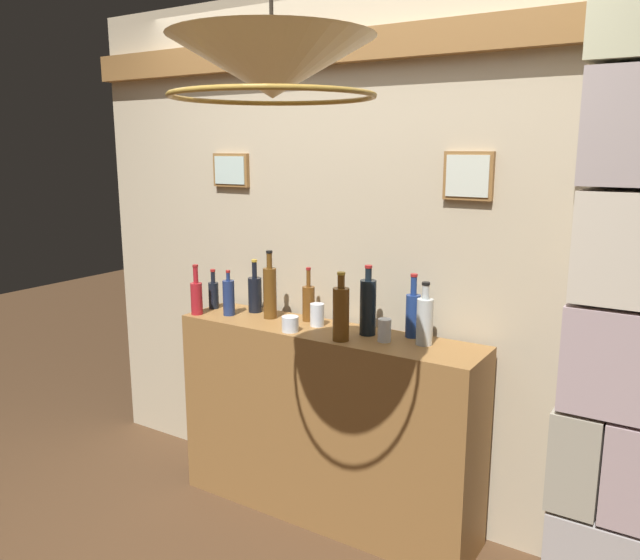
{
  "coord_description": "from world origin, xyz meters",
  "views": [
    {
      "loc": [
        1.51,
        -1.59,
        1.8
      ],
      "look_at": [
        0.0,
        0.8,
        1.21
      ],
      "focal_mm": 35.4,
      "sensor_mm": 36.0,
      "label": 1
    }
  ],
  "objects_px": {
    "liquor_bottle_vermouth": "(214,294)",
    "glass_tumbler_rocks": "(317,315)",
    "liquor_bottle_sherry": "(413,313)",
    "liquor_bottle_bourbon": "(368,306)",
    "liquor_bottle_vodka": "(197,296)",
    "liquor_bottle_rum": "(229,297)",
    "pendant_lamp": "(272,70)",
    "liquor_bottle_port": "(309,302)",
    "liquor_bottle_brandy": "(255,293)",
    "glass_tumbler_shot": "(384,330)",
    "glass_tumbler_highball": "(290,324)",
    "liquor_bottle_whiskey": "(425,320)",
    "liquor_bottle_rye": "(341,313)",
    "liquor_bottle_tequila": "(270,291)"
  },
  "relations": [
    {
      "from": "liquor_bottle_whiskey",
      "to": "liquor_bottle_rye",
      "type": "distance_m",
      "value": 0.37
    },
    {
      "from": "pendant_lamp",
      "to": "glass_tumbler_shot",
      "type": "bearing_deg",
      "value": 92.62
    },
    {
      "from": "liquor_bottle_vermouth",
      "to": "glass_tumbler_rocks",
      "type": "bearing_deg",
      "value": 0.71
    },
    {
      "from": "liquor_bottle_bourbon",
      "to": "liquor_bottle_vodka",
      "type": "distance_m",
      "value": 0.93
    },
    {
      "from": "liquor_bottle_tequila",
      "to": "liquor_bottle_port",
      "type": "bearing_deg",
      "value": 17.55
    },
    {
      "from": "liquor_bottle_rye",
      "to": "glass_tumbler_rocks",
      "type": "bearing_deg",
      "value": 146.82
    },
    {
      "from": "liquor_bottle_tequila",
      "to": "glass_tumbler_shot",
      "type": "xyz_separation_m",
      "value": [
        0.67,
        -0.05,
        -0.09
      ]
    },
    {
      "from": "liquor_bottle_sherry",
      "to": "liquor_bottle_port",
      "type": "xyz_separation_m",
      "value": [
        -0.55,
        -0.02,
        -0.02
      ]
    },
    {
      "from": "liquor_bottle_whiskey",
      "to": "liquor_bottle_rum",
      "type": "bearing_deg",
      "value": -175.89
    },
    {
      "from": "liquor_bottle_vermouth",
      "to": "liquor_bottle_rye",
      "type": "bearing_deg",
      "value": -8.71
    },
    {
      "from": "liquor_bottle_port",
      "to": "liquor_bottle_vermouth",
      "type": "xyz_separation_m",
      "value": [
        -0.57,
        -0.06,
        -0.02
      ]
    },
    {
      "from": "liquor_bottle_vodka",
      "to": "liquor_bottle_whiskey",
      "type": "relative_size",
      "value": 0.93
    },
    {
      "from": "glass_tumbler_shot",
      "to": "liquor_bottle_brandy",
      "type": "bearing_deg",
      "value": 172.8
    },
    {
      "from": "liquor_bottle_tequila",
      "to": "glass_tumbler_highball",
      "type": "height_order",
      "value": "liquor_bottle_tequila"
    },
    {
      "from": "liquor_bottle_sherry",
      "to": "glass_tumbler_highball",
      "type": "relative_size",
      "value": 3.7
    },
    {
      "from": "liquor_bottle_rye",
      "to": "glass_tumbler_shot",
      "type": "xyz_separation_m",
      "value": [
        0.17,
        0.09,
        -0.08
      ]
    },
    {
      "from": "liquor_bottle_tequila",
      "to": "liquor_bottle_rum",
      "type": "xyz_separation_m",
      "value": [
        -0.21,
        -0.07,
        -0.04
      ]
    },
    {
      "from": "liquor_bottle_bourbon",
      "to": "liquor_bottle_vermouth",
      "type": "distance_m",
      "value": 0.93
    },
    {
      "from": "liquor_bottle_vodka",
      "to": "glass_tumbler_highball",
      "type": "xyz_separation_m",
      "value": [
        0.59,
        0.0,
        -0.06
      ]
    },
    {
      "from": "liquor_bottle_port",
      "to": "liquor_bottle_rye",
      "type": "distance_m",
      "value": 0.36
    },
    {
      "from": "liquor_bottle_sherry",
      "to": "liquor_bottle_bourbon",
      "type": "distance_m",
      "value": 0.21
    },
    {
      "from": "liquor_bottle_port",
      "to": "liquor_bottle_vodka",
      "type": "height_order",
      "value": "liquor_bottle_port"
    },
    {
      "from": "liquor_bottle_port",
      "to": "liquor_bottle_tequila",
      "type": "relative_size",
      "value": 0.78
    },
    {
      "from": "liquor_bottle_bourbon",
      "to": "liquor_bottle_tequila",
      "type": "bearing_deg",
      "value": -179.16
    },
    {
      "from": "liquor_bottle_sherry",
      "to": "liquor_bottle_vodka",
      "type": "bearing_deg",
      "value": -168.37
    },
    {
      "from": "liquor_bottle_whiskey",
      "to": "liquor_bottle_rye",
      "type": "xyz_separation_m",
      "value": [
        -0.34,
        -0.14,
        0.02
      ]
    },
    {
      "from": "glass_tumbler_highball",
      "to": "glass_tumbler_shot",
      "type": "xyz_separation_m",
      "value": [
        0.44,
        0.1,
        0.02
      ]
    },
    {
      "from": "glass_tumbler_highball",
      "to": "liquor_bottle_rum",
      "type": "bearing_deg",
      "value": 170.28
    },
    {
      "from": "glass_tumbler_shot",
      "to": "liquor_bottle_bourbon",
      "type": "bearing_deg",
      "value": 154.38
    },
    {
      "from": "liquor_bottle_rum",
      "to": "glass_tumbler_rocks",
      "type": "relative_size",
      "value": 2.14
    },
    {
      "from": "liquor_bottle_brandy",
      "to": "liquor_bottle_rum",
      "type": "height_order",
      "value": "liquor_bottle_brandy"
    },
    {
      "from": "liquor_bottle_sherry",
      "to": "liquor_bottle_bourbon",
      "type": "xyz_separation_m",
      "value": [
        -0.19,
        -0.08,
        0.02
      ]
    },
    {
      "from": "liquor_bottle_bourbon",
      "to": "liquor_bottle_rum",
      "type": "distance_m",
      "value": 0.77
    },
    {
      "from": "liquor_bottle_port",
      "to": "liquor_bottle_brandy",
      "type": "height_order",
      "value": "liquor_bottle_brandy"
    },
    {
      "from": "liquor_bottle_vermouth",
      "to": "liquor_bottle_vodka",
      "type": "bearing_deg",
      "value": -85.81
    },
    {
      "from": "liquor_bottle_vodka",
      "to": "pendant_lamp",
      "type": "xyz_separation_m",
      "value": [
        1.07,
        -0.76,
        0.97
      ]
    },
    {
      "from": "glass_tumbler_rocks",
      "to": "pendant_lamp",
      "type": "height_order",
      "value": "pendant_lamp"
    },
    {
      "from": "liquor_bottle_port",
      "to": "liquor_bottle_bourbon",
      "type": "distance_m",
      "value": 0.37
    },
    {
      "from": "liquor_bottle_bourbon",
      "to": "glass_tumbler_shot",
      "type": "height_order",
      "value": "liquor_bottle_bourbon"
    },
    {
      "from": "liquor_bottle_whiskey",
      "to": "liquor_bottle_vermouth",
      "type": "bearing_deg",
      "value": -179.47
    },
    {
      "from": "liquor_bottle_port",
      "to": "pendant_lamp",
      "type": "xyz_separation_m",
      "value": [
        0.51,
        -0.97,
        0.97
      ]
    },
    {
      "from": "liquor_bottle_rum",
      "to": "pendant_lamp",
      "type": "relative_size",
      "value": 0.38
    },
    {
      "from": "liquor_bottle_port",
      "to": "liquor_bottle_bourbon",
      "type": "height_order",
      "value": "liquor_bottle_bourbon"
    },
    {
      "from": "liquor_bottle_whiskey",
      "to": "pendant_lamp",
      "type": "height_order",
      "value": "pendant_lamp"
    },
    {
      "from": "liquor_bottle_port",
      "to": "glass_tumbler_rocks",
      "type": "relative_size",
      "value": 2.46
    },
    {
      "from": "liquor_bottle_vodka",
      "to": "glass_tumbler_shot",
      "type": "distance_m",
      "value": 1.04
    },
    {
      "from": "liquor_bottle_port",
      "to": "liquor_bottle_vodka",
      "type": "relative_size",
      "value": 1.03
    },
    {
      "from": "liquor_bottle_port",
      "to": "liquor_bottle_rye",
      "type": "xyz_separation_m",
      "value": [
        0.3,
        -0.2,
        0.03
      ]
    },
    {
      "from": "liquor_bottle_port",
      "to": "liquor_bottle_rye",
      "type": "bearing_deg",
      "value": -33.15
    },
    {
      "from": "liquor_bottle_brandy",
      "to": "glass_tumbler_shot",
      "type": "xyz_separation_m",
      "value": [
        0.81,
        -0.1,
        -0.05
      ]
    }
  ]
}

